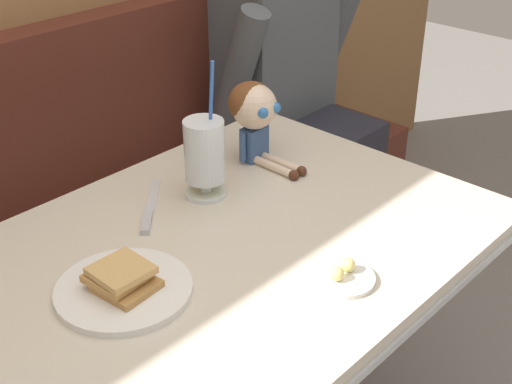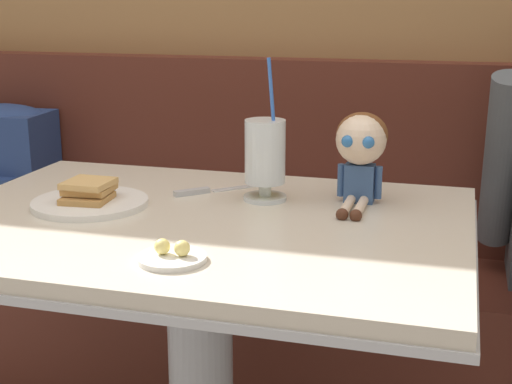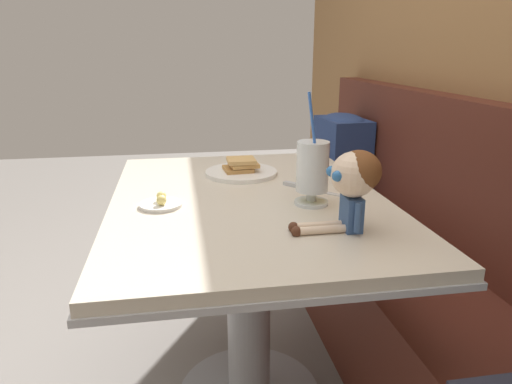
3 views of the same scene
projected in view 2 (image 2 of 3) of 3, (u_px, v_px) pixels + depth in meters
The scene contains 8 objects.
booth_bench at pixel (273, 290), 2.20m from camera, with size 2.60×0.48×1.00m.
diner_table at pixel (199, 306), 1.56m from camera, with size 1.11×0.81×0.74m.
toast_plate at pixel (90, 199), 1.58m from camera, with size 0.25×0.25×0.06m.
milkshake_glass at pixel (265, 155), 1.61m from camera, with size 0.10×0.10×0.32m.
butter_saucer at pixel (172, 256), 1.26m from camera, with size 0.12×0.12×0.04m.
butter_knife at pixel (205, 191), 1.69m from camera, with size 0.18×0.18×0.01m.
seated_doll at pixel (361, 145), 1.59m from camera, with size 0.11×0.22×0.20m.
backpack at pixel (3, 166), 2.32m from camera, with size 0.31×0.26×0.41m.
Camera 2 is at (0.51, -1.17, 1.18)m, focal length 51.48 mm.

